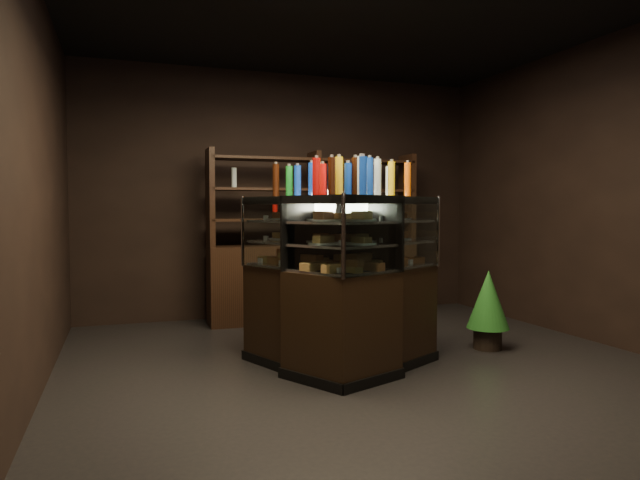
% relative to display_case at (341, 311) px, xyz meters
% --- Properties ---
extents(ground, '(5.00, 5.00, 0.00)m').
position_rel_display_case_xyz_m(ground, '(0.24, 0.03, -0.48)').
color(ground, black).
rests_on(ground, ground).
extents(room_shell, '(5.02, 5.02, 3.01)m').
position_rel_display_case_xyz_m(room_shell, '(0.24, 0.03, 1.46)').
color(room_shell, black).
rests_on(room_shell, ground).
extents(display_case, '(1.63, 1.46, 1.43)m').
position_rel_display_case_xyz_m(display_case, '(0.00, 0.00, 0.00)').
color(display_case, black).
rests_on(display_case, ground).
extents(food_display, '(1.24, 1.20, 0.44)m').
position_rel_display_case_xyz_m(food_display, '(-0.00, -0.00, 0.60)').
color(food_display, '#BB7643').
rests_on(food_display, display_case).
extents(bottles_top, '(1.08, 1.06, 0.30)m').
position_rel_display_case_xyz_m(bottles_top, '(0.00, 0.00, 1.09)').
color(bottles_top, '#147223').
rests_on(bottles_top, display_case).
extents(potted_conifer, '(0.40, 0.40, 0.85)m').
position_rel_display_case_xyz_m(potted_conifer, '(1.55, 0.17, 0.00)').
color(potted_conifer, black).
rests_on(potted_conifer, ground).
extents(back_shelving, '(2.51, 0.45, 2.00)m').
position_rel_display_case_xyz_m(back_shelving, '(0.46, 2.08, 0.12)').
color(back_shelving, black).
rests_on(back_shelving, ground).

